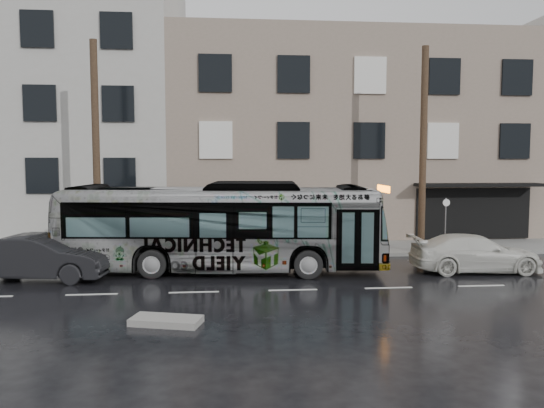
% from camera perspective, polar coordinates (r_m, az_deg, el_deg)
% --- Properties ---
extents(ground, '(120.00, 120.00, 0.00)m').
position_cam_1_polar(ground, '(19.93, 1.33, -7.51)').
color(ground, black).
rests_on(ground, ground).
extents(sidewalk, '(90.00, 3.60, 0.15)m').
position_cam_1_polar(sidewalk, '(24.70, 0.04, -4.94)').
color(sidewalk, gray).
rests_on(sidewalk, ground).
extents(building_taupe, '(20.00, 12.00, 11.00)m').
position_cam_1_polar(building_taupe, '(32.87, 7.57, 6.91)').
color(building_taupe, gray).
rests_on(building_taupe, ground).
extents(utility_pole_front, '(0.30, 0.30, 9.00)m').
position_cam_1_polar(utility_pole_front, '(24.27, 15.95, 5.55)').
color(utility_pole_front, '#4B3825').
rests_on(utility_pole_front, sidewalk).
extents(utility_pole_rear, '(0.30, 0.30, 9.00)m').
position_cam_1_polar(utility_pole_rear, '(23.27, -18.39, 5.54)').
color(utility_pole_rear, '#4B3825').
rests_on(utility_pole_rear, sidewalk).
extents(sign_post, '(0.06, 0.06, 2.40)m').
position_cam_1_polar(sign_post, '(24.85, 18.14, -2.15)').
color(sign_post, slate).
rests_on(sign_post, sidewalk).
extents(bus, '(12.45, 4.12, 3.40)m').
position_cam_1_polar(bus, '(20.15, -5.44, -2.48)').
color(bus, '#B2B2B2').
rests_on(bus, ground).
extents(white_sedan, '(4.97, 2.25, 1.41)m').
position_cam_1_polar(white_sedan, '(21.60, 21.01, -4.96)').
color(white_sedan, silver).
rests_on(white_sedan, ground).
extents(dark_sedan, '(5.03, 2.28, 1.60)m').
position_cam_1_polar(dark_sedan, '(20.47, -23.66, -5.30)').
color(dark_sedan, black).
rests_on(dark_sedan, ground).
extents(slush_pile, '(1.95, 1.24, 0.18)m').
position_cam_1_polar(slush_pile, '(14.27, -11.31, -12.21)').
color(slush_pile, gray).
rests_on(slush_pile, ground).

